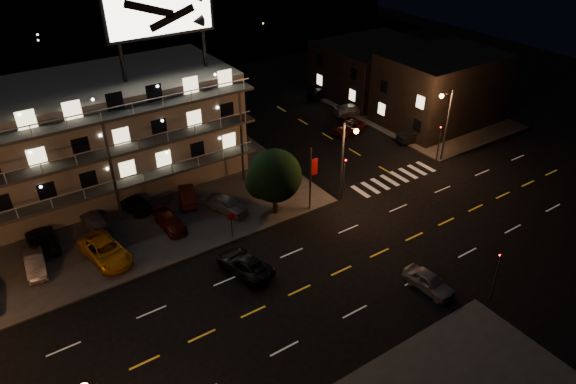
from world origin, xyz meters
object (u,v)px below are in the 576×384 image
lot_car_4 (227,204)px  side_car_0 (415,136)px  road_car_west (244,264)px  road_car_east (429,282)px  lot_car_7 (94,221)px  lot_car_2 (105,251)px  tree (274,177)px

lot_car_4 → side_car_0: bearing=-18.5°
lot_car_4 → road_car_west: bearing=-129.8°
road_car_east → lot_car_7: bearing=125.8°
side_car_0 → road_car_west: bearing=120.0°
lot_car_2 → lot_car_4: lot_car_2 is taller
lot_car_2 → lot_car_7: (0.51, 4.91, -0.16)m
lot_car_7 → road_car_east: size_ratio=1.03×
lot_car_4 → tree: bearing=-57.8°
lot_car_2 → tree: bearing=-17.1°
lot_car_7 → road_car_west: (7.99, -12.28, -0.06)m
lot_car_2 → lot_car_7: size_ratio=1.32×
lot_car_4 → side_car_0: 24.97m
tree → lot_car_2: size_ratio=1.12×
lot_car_2 → lot_car_7: 4.94m
tree → side_car_0: 22.02m
road_car_west → tree: bearing=-152.2°
road_car_east → lot_car_2: bearing=133.9°
side_car_0 → lot_car_4: bearing=104.1°
tree → lot_car_4: size_ratio=1.49×
lot_car_4 → lot_car_7: 11.59m
tree → lot_car_7: (-14.25, 6.84, -3.10)m
lot_car_2 → road_car_west: (8.50, -7.38, -0.22)m
side_car_0 → tree: bearing=111.4°
lot_car_4 → road_car_west: size_ratio=0.83×
tree → lot_car_4: tree is taller
side_car_0 → road_car_west: 29.18m
lot_car_2 → side_car_0: bearing=-7.0°
side_car_0 → road_car_east: bearing=148.6°
lot_car_2 → lot_car_4: bearing=-6.1°
lot_car_4 → road_car_west: (-2.80, -8.06, -0.16)m
lot_car_2 → side_car_0: lot_car_2 is taller
lot_car_2 → road_car_west: bearing=-50.6°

